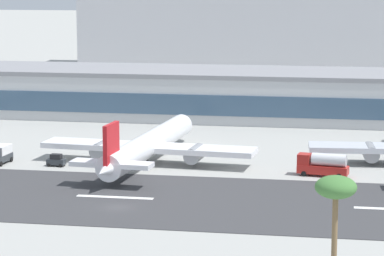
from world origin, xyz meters
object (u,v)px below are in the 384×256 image
terminal_building (187,93)px  service_box_truck_2 (0,154)px  service_baggage_tug_0 (56,160)px  airliner_red_tail_gate_1 (146,146)px  service_fuel_truck_1 (323,164)px  distant_hotel_block (293,11)px  palm_tree_0 (336,192)px

terminal_building → service_box_truck_2: terminal_building is taller
service_baggage_tug_0 → service_box_truck_2: bearing=-177.2°
airliner_red_tail_gate_1 → service_fuel_truck_1: 31.72m
service_baggage_tug_0 → service_fuel_truck_1: 46.91m
service_box_truck_2 → service_fuel_truck_1: bearing=94.0°
service_baggage_tug_0 → service_box_truck_2: size_ratio=0.54×
terminal_building → service_box_truck_2: 64.49m
distant_hotel_block → palm_tree_0: size_ratio=11.16×
terminal_building → distant_hotel_block: 113.99m
service_fuel_truck_1 → service_box_truck_2: size_ratio=1.43×
airliner_red_tail_gate_1 → service_fuel_truck_1: bearing=-92.6°
service_fuel_truck_1 → palm_tree_0: palm_tree_0 is taller
distant_hotel_block → service_fuel_truck_1: bearing=-84.7°
distant_hotel_block → service_baggage_tug_0: size_ratio=44.58×
service_box_truck_2 → palm_tree_0: (60.36, -58.82, 9.70)m
distant_hotel_block → service_fuel_truck_1: distant_hotel_block is taller
service_box_truck_2 → palm_tree_0: 84.84m
terminal_building → service_baggage_tug_0: size_ratio=50.81×
service_baggage_tug_0 → distant_hotel_block: bearing=84.0°
terminal_building → distant_hotel_block: distant_hotel_block is taller
service_fuel_truck_1 → terminal_building: bearing=-51.0°
service_baggage_tug_0 → palm_tree_0: (49.73, -58.57, 10.44)m
service_baggage_tug_0 → service_fuel_truck_1: (46.90, 0.00, 0.98)m
terminal_building → airliner_red_tail_gate_1: size_ratio=3.39×
service_fuel_truck_1 → service_box_truck_2: (-57.53, 0.25, -0.24)m
distant_hotel_block → palm_tree_0: 231.22m
palm_tree_0 → airliner_red_tail_gate_1: bearing=118.6°
distant_hotel_block → service_baggage_tug_0: distant_hotel_block is taller
terminal_building → service_fuel_truck_1: bearing=-60.6°
airliner_red_tail_gate_1 → palm_tree_0: palm_tree_0 is taller
service_fuel_truck_1 → service_box_truck_2: 57.53m
terminal_building → service_baggage_tug_0: 61.70m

